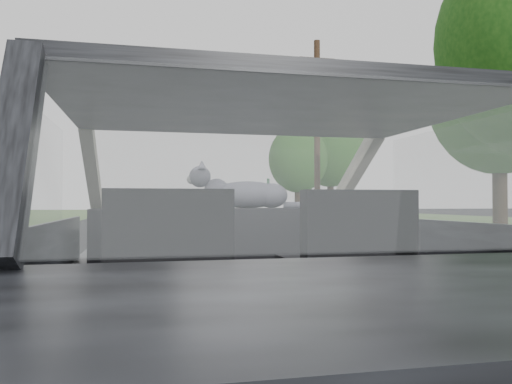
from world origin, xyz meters
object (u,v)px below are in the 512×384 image
subject_car (249,266)px  cat (247,193)px  utility_pole (317,132)px  other_car (159,209)px  highway_sign (268,200)px

subject_car → cat: (0.12, 0.64, 0.37)m
utility_pole → subject_car: bearing=-110.6°
subject_car → other_car: subject_car is taller
utility_pole → cat: bearing=-110.9°
other_car → utility_pole: bearing=-31.9°
utility_pole → highway_sign: bearing=102.3°
subject_car → other_car: size_ratio=0.93×
subject_car → cat: 0.75m
other_car → highway_sign: 5.87m
other_car → subject_car: bearing=-86.3°
other_car → cat: bearing=-86.0°
cat → utility_pole: bearing=80.0°
other_car → utility_pole: utility_pole is taller
other_car → utility_pole: (6.91, -5.06, 3.51)m
subject_car → highway_sign: 24.74m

